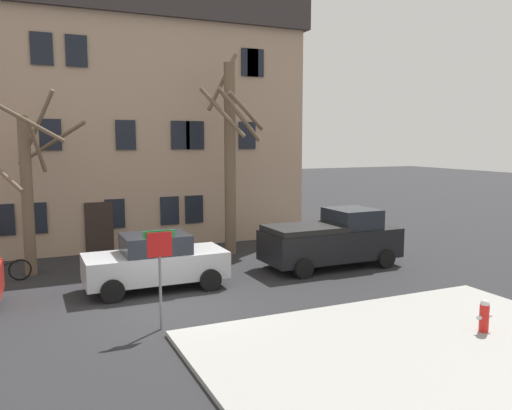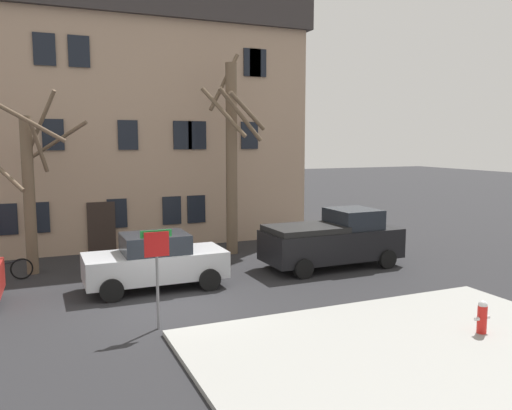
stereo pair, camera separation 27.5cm
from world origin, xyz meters
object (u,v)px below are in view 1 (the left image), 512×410
object	(u,v)px
fire_hydrant	(484,315)
street_sign_pole	(160,260)
building_main	(123,113)
pickup_truck_black	(332,239)
tree_bare_mid	(230,153)
car_silver_sedan	(156,261)
bicycle_leaning	(2,271)
tree_bare_near	(28,183)

from	to	relation	value
fire_hydrant	street_sign_pole	world-z (taller)	street_sign_pole
building_main	pickup_truck_black	bearing A→B (deg)	-59.94
tree_bare_mid	fire_hydrant	world-z (taller)	tree_bare_mid
tree_bare_mid	car_silver_sedan	size ratio (longest dim) A/B	1.87
building_main	car_silver_sedan	xyz separation A→B (m)	(-0.89, -9.91, -5.04)
tree_bare_mid	bicycle_leaning	distance (m)	9.18
building_main	car_silver_sedan	world-z (taller)	building_main
building_main	fire_hydrant	size ratio (longest dim) A/B	20.22
pickup_truck_black	tree_bare_mid	bearing A→B (deg)	126.19
building_main	fire_hydrant	world-z (taller)	building_main
car_silver_sedan	street_sign_pole	world-z (taller)	street_sign_pole
tree_bare_mid	street_sign_pole	bearing A→B (deg)	-122.81
tree_bare_near	street_sign_pole	distance (m)	7.63
building_main	tree_bare_near	world-z (taller)	building_main
pickup_truck_black	bicycle_leaning	xyz separation A→B (m)	(-10.91, 2.57, -0.64)
bicycle_leaning	building_main	bearing A→B (deg)	53.60
bicycle_leaning	fire_hydrant	bearing A→B (deg)	-43.22
tree_bare_mid	fire_hydrant	bearing A→B (deg)	-78.78
building_main	tree_bare_mid	bearing A→B (deg)	-63.80
fire_hydrant	bicycle_leaning	bearing A→B (deg)	136.78
fire_hydrant	bicycle_leaning	xyz separation A→B (m)	(-10.47, 9.84, -0.15)
car_silver_sedan	bicycle_leaning	size ratio (longest dim) A/B	2.46
tree_bare_mid	car_silver_sedan	distance (m)	6.30
tree_bare_mid	fire_hydrant	xyz separation A→B (m)	(2.14, -10.79, -3.57)
building_main	car_silver_sedan	distance (m)	11.16
fire_hydrant	bicycle_leaning	world-z (taller)	bicycle_leaning
pickup_truck_black	bicycle_leaning	distance (m)	11.22
tree_bare_near	bicycle_leaning	distance (m)	3.00
car_silver_sedan	building_main	bearing A→B (deg)	84.87
tree_bare_near	building_main	bearing A→B (deg)	55.96
tree_bare_near	pickup_truck_black	distance (m)	10.73
car_silver_sedan	street_sign_pole	xyz separation A→B (m)	(-0.71, -3.52, 0.87)
tree_bare_near	fire_hydrant	distance (m)	14.47
tree_bare_near	street_sign_pole	size ratio (longest dim) A/B	2.57
street_sign_pole	tree_bare_near	bearing A→B (deg)	111.66
building_main	street_sign_pole	world-z (taller)	building_main
street_sign_pole	tree_bare_mid	bearing A→B (deg)	57.19
tree_bare_mid	building_main	bearing A→B (deg)	116.20
fire_hydrant	pickup_truck_black	bearing A→B (deg)	86.59
tree_bare_near	car_silver_sedan	size ratio (longest dim) A/B	1.46
car_silver_sedan	fire_hydrant	size ratio (longest dim) A/B	5.56
tree_bare_near	tree_bare_mid	size ratio (longest dim) A/B	0.78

